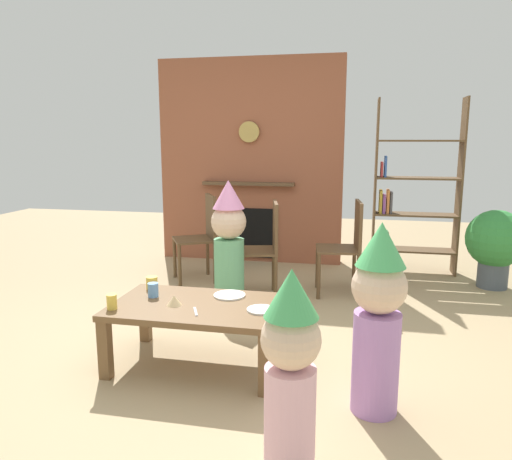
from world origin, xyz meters
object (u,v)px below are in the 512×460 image
child_in_pink (378,314)px  dining_chair_right (348,242)px  dining_chair_left (202,232)px  child_by_the_chairs (229,240)px  paper_cup_center (153,290)px  coffee_table (197,313)px  birthday_cake_slice (174,300)px  child_with_cone_hat (290,369)px  paper_cup_near_left (152,283)px  paper_plate_front (261,310)px  paper_plate_rear (229,295)px  bookshelf (410,195)px  paper_cup_near_right (112,302)px  potted_plant_tall (496,242)px  dining_chair_middle (265,244)px

child_in_pink → dining_chair_right: bearing=-68.1°
dining_chair_left → child_by_the_chairs: bearing=95.2°
paper_cup_center → dining_chair_left: 1.83m
dining_chair_left → coffee_table: bearing=77.8°
birthday_cake_slice → child_with_cone_hat: (0.86, -0.87, 0.05)m
paper_cup_near_left → paper_plate_front: 0.89m
dining_chair_left → paper_plate_front: bearing=88.4°
paper_plate_rear → birthday_cake_slice: 0.39m
paper_cup_center → birthday_cake_slice: (0.20, -0.13, -0.01)m
child_in_pink → bookshelf: bearing=-81.9°
paper_plate_front → dining_chair_left: 2.17m
paper_cup_near_right → child_with_cone_hat: size_ratio=0.10×
potted_plant_tall → child_by_the_chairs: bearing=-157.5°
paper_cup_near_left → child_in_pink: (1.53, -0.57, 0.09)m
child_by_the_chairs → potted_plant_tall: size_ratio=1.43×
paper_plate_front → dining_chair_middle: size_ratio=0.20×
coffee_table → child_with_cone_hat: 1.19m
coffee_table → dining_chair_right: dining_chair_right is taller
paper_plate_front → potted_plant_tall: size_ratio=0.23×
paper_plate_front → coffee_table: bearing=174.6°
paper_cup_near_right → dining_chair_right: size_ratio=0.10×
child_with_cone_hat → dining_chair_right: bearing=-42.4°
birthday_cake_slice → bookshelf: bearing=58.1°
child_by_the_chairs → potted_plant_tall: (2.46, 1.02, -0.13)m
dining_chair_right → dining_chair_middle: bearing=10.5°
child_by_the_chairs → dining_chair_left: bearing=-150.7°
paper_cup_near_left → birthday_cake_slice: size_ratio=0.89×
paper_cup_near_left → child_by_the_chairs: size_ratio=0.08×
paper_cup_near_right → child_by_the_chairs: 1.46m
paper_plate_rear → potted_plant_tall: size_ratio=0.28×
birthday_cake_slice → child_in_pink: 1.28m
paper_cup_near_left → dining_chair_middle: size_ratio=0.10×
child_with_cone_hat → child_by_the_chairs: 2.29m
child_by_the_chairs → paper_cup_near_left: bearing=-22.8°
bookshelf → child_with_cone_hat: bookshelf is taller
child_in_pink → dining_chair_right: size_ratio=1.17×
child_with_cone_hat → dining_chair_left: (-1.30, 2.81, 0.01)m
bookshelf → potted_plant_tall: (0.79, -0.45, -0.40)m
coffee_table → dining_chair_left: bearing=106.8°
paper_cup_near_right → paper_plate_front: 0.93m
potted_plant_tall → paper_cup_center: bearing=-141.5°
birthday_cake_slice → dining_chair_right: size_ratio=0.11×
paper_cup_near_left → paper_cup_center: paper_cup_center is taller
paper_cup_near_right → potted_plant_tall: (2.85, 2.42, -0.01)m
coffee_table → dining_chair_middle: 1.49m
coffee_table → birthday_cake_slice: (-0.13, -0.06, 0.10)m
child_with_cone_hat → child_by_the_chairs: child_by_the_chairs is taller
bookshelf → child_by_the_chairs: (-1.67, -1.47, -0.27)m
child_in_pink → child_by_the_chairs: bearing=-34.9°
paper_plate_rear → dining_chair_left: bearing=113.5°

